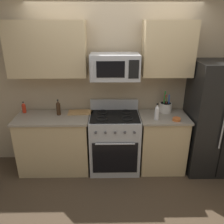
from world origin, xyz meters
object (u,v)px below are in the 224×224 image
range_oven (114,142)px  cutting_board (81,112)px  utensil_crock (165,107)px  microwave (115,67)px  prep_bowl (177,119)px  refrigerator (215,119)px  bottle_hot_sauce (24,108)px  bottle_vinegar (157,112)px  bottle_soy (58,108)px

range_oven → cutting_board: (-0.53, 0.16, 0.44)m
utensil_crock → microwave: bearing=-169.7°
utensil_crock → prep_bowl: utensil_crock is taller
refrigerator → bottle_hot_sauce: 2.96m
microwave → bottle_hot_sauce: size_ratio=3.78×
refrigerator → bottle_vinegar: refrigerator is taller
utensil_crock → prep_bowl: 0.36m
prep_bowl → range_oven: bearing=169.0°
cutting_board → bottle_hot_sauce: (-0.88, 0.02, 0.07)m
range_oven → bottle_vinegar: bottle_vinegar is taller
prep_bowl → bottle_soy: bearing=171.7°
range_oven → refrigerator: bearing=-0.6°
microwave → prep_bowl: (0.89, -0.20, -0.72)m
refrigerator → cutting_board: refrigerator is taller
cutting_board → bottle_vinegar: 1.18m
bottle_vinegar → prep_bowl: bottle_vinegar is taller
microwave → bottle_vinegar: size_ratio=2.80×
utensil_crock → bottle_hot_sauce: utensil_crock is taller
range_oven → prep_bowl: bearing=-11.0°
refrigerator → utensil_crock: bearing=165.4°
microwave → cutting_board: size_ratio=1.78×
bottle_hot_sauce → prep_bowl: bearing=-8.7°
refrigerator → bottle_hot_sauce: refrigerator is taller
cutting_board → bottle_soy: bearing=-167.0°
prep_bowl → microwave: bearing=167.4°
cutting_board → microwave: bearing=-13.9°
range_oven → microwave: 1.18m
range_oven → bottle_soy: size_ratio=4.46×
bottle_vinegar → utensil_crock: bearing=56.2°
range_oven → refrigerator: 1.58m
utensil_crock → bottle_hot_sauce: bearing=179.8°
range_oven → bottle_soy: bearing=174.5°
bottle_hot_sauce → bottle_vinegar: bottle_vinegar is taller
refrigerator → bottle_soy: size_ratio=7.11×
bottle_soy → bottle_hot_sauce: 0.57m
bottle_hot_sauce → bottle_soy: bearing=-9.9°
refrigerator → microwave: bearing=178.4°
prep_bowl → bottle_vinegar: bearing=169.3°
cutting_board → bottle_vinegar: bearing=-13.7°
range_oven → cutting_board: range_oven is taller
microwave → utensil_crock: bearing=10.3°
range_oven → refrigerator: (1.53, -0.02, 0.39)m
microwave → range_oven: bearing=-89.9°
utensil_crock → bottle_vinegar: utensil_crock is taller
microwave → bottle_hot_sauce: bearing=173.8°
microwave → utensil_crock: (0.81, 0.15, -0.67)m
utensil_crock → bottle_soy: bearing=-176.9°
bottle_hot_sauce → bottle_vinegar: (2.03, -0.30, 0.03)m
bottle_soy → cutting_board: bearing=13.0°
refrigerator → bottle_vinegar: (-0.92, -0.10, 0.15)m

